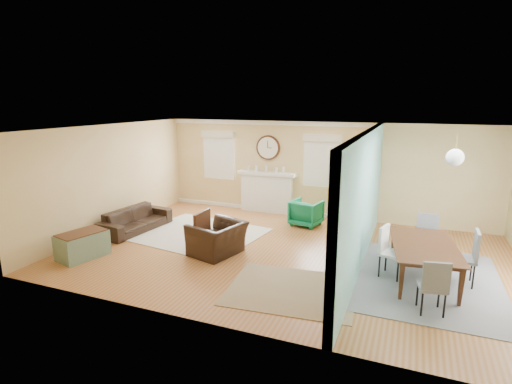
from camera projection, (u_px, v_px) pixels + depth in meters
floor at (286, 253)px, 8.42m from camera, size 9.00×9.00×0.00m
wall_back at (320, 170)px, 10.84m from camera, size 9.00×0.02×2.60m
wall_front at (220, 241)px, 5.41m from camera, size 9.00×0.02×2.60m
wall_left at (111, 178)px, 9.76m from camera, size 0.02×6.00×2.60m
ceiling at (288, 129)px, 7.83m from camera, size 9.00×6.00×0.02m
partition at (365, 194)px, 7.82m from camera, size 0.17×6.00×2.60m
fireplace at (267, 192)px, 11.43m from camera, size 1.70×0.30×1.17m
wall_clock at (268, 148)px, 11.23m from camera, size 0.70×0.07×0.70m
window_left at (219, 152)px, 11.82m from camera, size 1.05×0.13×1.42m
window_right at (322, 157)px, 10.70m from camera, size 1.05×0.13×1.42m
pendant at (455, 157)px, 6.84m from camera, size 0.30×0.30×0.55m
rug_cream at (199, 234)px, 9.63m from camera, size 3.12×2.80×0.01m
rug_jute at (291, 290)px, 6.80m from camera, size 2.28×1.93×0.01m
rug_grey at (423, 280)px, 7.18m from camera, size 2.59×3.24×0.01m
sofa at (136, 220)px, 9.85m from camera, size 0.93×1.97×0.56m
eames_chair at (217, 239)px, 8.32m from camera, size 1.16×1.25×0.68m
green_chair at (306, 213)px, 10.25m from camera, size 0.83×0.85×0.67m
trunk at (82, 245)px, 8.16m from camera, size 0.79×1.05×0.54m
credenza at (352, 228)px, 8.79m from camera, size 0.55×1.62×0.80m
tv at (353, 196)px, 8.63m from camera, size 0.23×1.13×0.65m
garden_stool at (347, 252)px, 7.87m from camera, size 0.32×0.32×0.48m
potted_plant at (348, 230)px, 7.77m from camera, size 0.40×0.35×0.43m
dining_table at (425, 263)px, 7.10m from camera, size 1.31×2.04×0.68m
dining_chair_n at (427, 234)px, 7.97m from camera, size 0.41×0.41×0.93m
dining_chair_s at (433, 281)px, 5.98m from camera, size 0.46×0.46×0.88m
dining_chair_w at (393, 248)px, 7.20m from camera, size 0.51×0.51×0.94m
dining_chair_e at (463, 252)px, 6.91m from camera, size 0.45×0.45×1.00m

